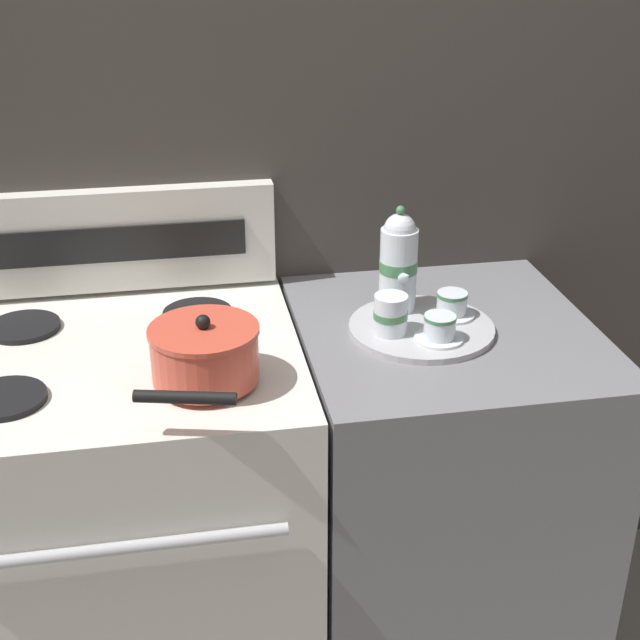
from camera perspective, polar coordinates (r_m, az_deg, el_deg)
The scene contains 10 objects.
wall_back at distance 2.11m, azimuth -4.74°, elevation 7.28°, with size 6.00×0.05×2.20m.
stove at distance 2.09m, azimuth -11.98°, elevation -13.39°, with size 0.77×0.70×0.94m.
control_panel at distance 2.07m, azimuth -13.39°, elevation 4.96°, with size 0.75×0.05×0.23m.
side_counter at distance 2.17m, azimuth 7.40°, elevation -11.46°, with size 0.63×0.67×0.92m.
saucepan at distance 1.67m, azimuth -7.40°, elevation -2.16°, with size 0.23×0.32×0.13m.
serving_tray at distance 1.90m, azimuth 6.50°, elevation -0.52°, with size 0.31×0.31×0.01m.
teapot at distance 1.92m, azimuth 5.05°, elevation 3.74°, with size 0.08×0.13×0.24m.
teacup_left at distance 1.83m, azimuth 7.66°, elevation -0.50°, with size 0.10×0.10×0.05m.
teacup_right at distance 1.93m, azimuth 8.43°, elevation 1.00°, with size 0.10×0.10×0.05m.
creamer_jug at distance 1.84m, azimuth 4.53°, elevation 0.37°, with size 0.07×0.07×0.08m.
Camera 1 is at (-0.19, -1.63, 1.77)m, focal length 50.00 mm.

